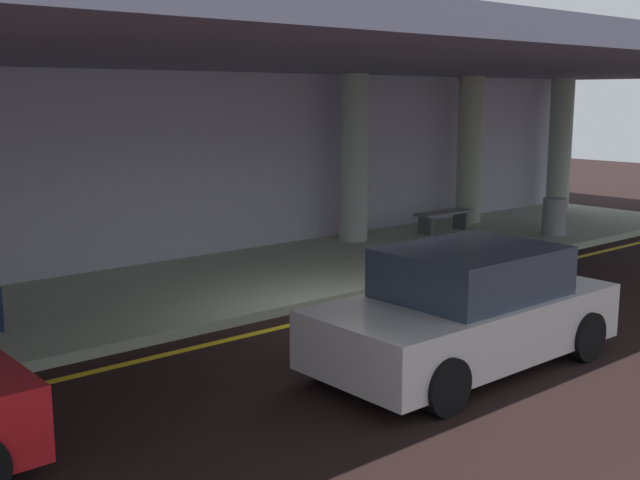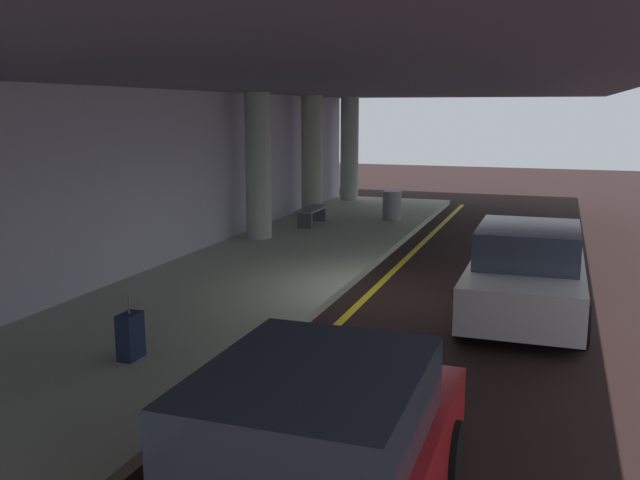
{
  "view_description": "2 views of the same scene",
  "coord_description": "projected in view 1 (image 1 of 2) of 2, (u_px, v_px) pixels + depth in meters",
  "views": [
    {
      "loc": [
        -7.78,
        -8.26,
        3.33
      ],
      "look_at": [
        0.62,
        1.66,
        0.94
      ],
      "focal_mm": 44.21,
      "sensor_mm": 36.0,
      "label": 1
    },
    {
      "loc": [
        -11.95,
        -2.66,
        3.4
      ],
      "look_at": [
        1.01,
        1.82,
        0.79
      ],
      "focal_mm": 38.86,
      "sensor_mm": 36.0,
      "label": 2
    }
  ],
  "objects": [
    {
      "name": "terminal_back_wall",
      "position": [
        174.0,
        170.0,
        15.41
      ],
      "size": [
        26.0,
        0.3,
        3.8
      ],
      "primitive_type": "cube",
      "color": "#B0A9BF",
      "rests_on": "ground"
    },
    {
      "name": "ceiling_overhang",
      "position": [
        254.0,
        57.0,
        12.98
      ],
      "size": [
        28.0,
        13.2,
        0.3
      ],
      "primitive_type": "cube",
      "color": "slate",
      "rests_on": "support_column_far_left"
    },
    {
      "name": "ground_plane",
      "position": [
        360.0,
        322.0,
        11.74
      ],
      "size": [
        60.0,
        60.0,
        0.0
      ],
      "primitive_type": "plane",
      "color": "black"
    },
    {
      "name": "trash_bin_steel",
      "position": [
        554.0,
        216.0,
        18.22
      ],
      "size": [
        0.56,
        0.56,
        0.85
      ],
      "primitive_type": "cylinder",
      "color": "gray",
      "rests_on": "sidewalk"
    },
    {
      "name": "support_column_center",
      "position": [
        470.0,
        150.0,
        19.85
      ],
      "size": [
        0.65,
        0.65,
        3.65
      ],
      "primitive_type": "cylinder",
      "color": "#A6AD96",
      "rests_on": "sidewalk"
    },
    {
      "name": "bench_metal",
      "position": [
        444.0,
        217.0,
        18.64
      ],
      "size": [
        1.6,
        0.5,
        0.48
      ],
      "color": "slate",
      "rests_on": "sidewalk"
    },
    {
      "name": "lane_stripe_yellow",
      "position": [
        336.0,
        314.0,
        12.15
      ],
      "size": [
        26.0,
        0.14,
        0.01
      ],
      "primitive_type": "cube",
      "color": "yellow",
      "rests_on": "ground"
    },
    {
      "name": "support_column_left_mid",
      "position": [
        354.0,
        158.0,
        17.31
      ],
      "size": [
        0.65,
        0.65,
        3.65
      ],
      "primitive_type": "cylinder",
      "color": "#A4ACA0",
      "rests_on": "sidewalk"
    },
    {
      "name": "support_column_right_mid",
      "position": [
        560.0,
        144.0,
        22.39
      ],
      "size": [
        0.65,
        0.65,
        3.65
      ],
      "primitive_type": "cylinder",
      "color": "#A1AE9C",
      "rests_on": "sidewalk"
    },
    {
      "name": "car_silver",
      "position": [
        467.0,
        311.0,
        9.73
      ],
      "size": [
        4.1,
        1.92,
        1.5
      ],
      "rotation": [
        0.0,
        0.0,
        -0.04
      ],
      "color": "beige",
      "rests_on": "ground"
    },
    {
      "name": "sidewalk",
      "position": [
        241.0,
        281.0,
        14.06
      ],
      "size": [
        26.0,
        4.2,
        0.15
      ],
      "primitive_type": "cube",
      "color": "#A8B49A",
      "rests_on": "ground"
    }
  ]
}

